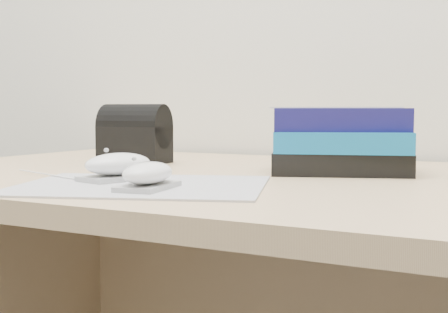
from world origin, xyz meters
The scene contains 6 objects.
mousepad centered at (-0.21, 1.36, 0.73)m, with size 0.34×0.27×0.00m, color gray.
mouse_rear centered at (-0.27, 1.39, 0.75)m, with size 0.09×0.12×0.05m.
mouse_front centered at (-0.17, 1.32, 0.75)m, with size 0.07×0.11×0.04m.
usb_cable centered at (-0.41, 1.39, 0.73)m, with size 0.00×0.00×0.19m, color white.
book_stack centered at (-0.02, 1.68, 0.78)m, with size 0.27×0.24×0.11m.
pouch centered at (-0.43, 1.66, 0.79)m, with size 0.14×0.11×0.12m.
Camera 1 is at (0.30, 0.65, 0.84)m, focal length 50.00 mm.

